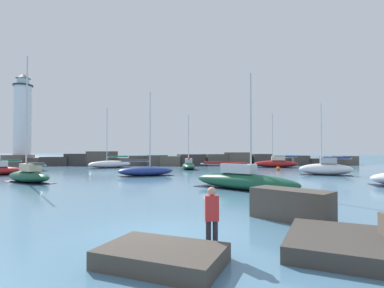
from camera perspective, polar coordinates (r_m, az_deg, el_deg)
The scene contains 14 objects.
ground_plane at distance 10.31m, azimuth -6.06°, elevation -16.37°, with size 600.00×600.00×0.00m, color teal.
open_sea_beyond at distance 115.51m, azimuth -2.15°, elevation -2.63°, with size 400.00×116.00×0.01m.
breakwater_jetty at distance 55.48m, azimuth -3.30°, elevation -3.08°, with size 64.12×6.98×2.59m.
lighthouse at distance 63.14m, azimuth -29.58°, elevation 3.23°, with size 3.99×3.99×16.88m.
foreground_rocks at distance 8.63m, azimuth 23.65°, elevation -16.35°, with size 18.41×8.61×1.19m.
sailboat_moored_0 at distance 36.23m, azimuth 24.14°, elevation -4.26°, with size 5.82×3.81×7.97m.
sailboat_moored_1 at distance 43.63m, azimuth -0.65°, elevation -4.08°, with size 1.88×5.74×8.00m.
sailboat_moored_2 at distance 29.00m, azimuth -28.67°, elevation -5.22°, with size 5.71×4.92×10.89m.
sailboat_moored_3 at distance 48.72m, azimuth -15.35°, elevation -3.70°, with size 6.72×5.88×9.44m.
sailboat_moored_4 at distance 20.97m, azimuth 9.64°, elevation -6.81°, with size 6.99×6.91×7.96m.
sailboat_moored_6 at distance 32.51m, azimuth -8.80°, elevation -5.06°, with size 6.25×3.73×9.10m.
sailboat_moored_7 at distance 49.97m, azimuth 15.73°, elevation -3.56°, with size 7.13×3.36×8.81m.
mooring_buoy_orange_near at distance 42.44m, azimuth 16.09°, elevation -4.51°, with size 0.54×0.54×0.74m.
person_on_rocks at distance 8.12m, azimuth 3.80°, elevation -13.48°, with size 0.36×0.23×1.73m.
Camera 1 is at (0.74, -9.92, 2.68)m, focal length 28.00 mm.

